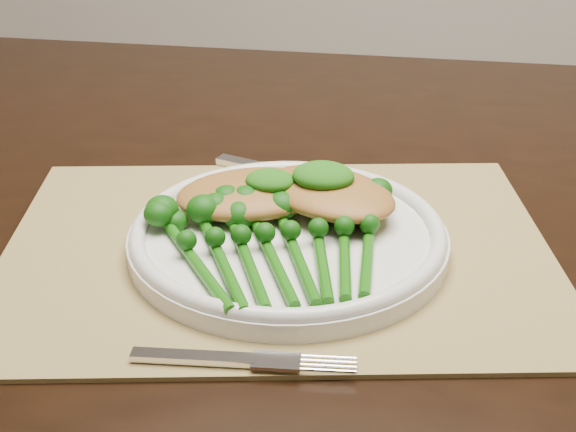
% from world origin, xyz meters
% --- Properties ---
extents(placemat, '(0.56, 0.46, 0.00)m').
position_xyz_m(placemat, '(0.07, -0.08, 0.75)').
color(placemat, '#97814D').
rests_on(placemat, dining_table).
extents(dinner_plate, '(0.28, 0.28, 0.03)m').
position_xyz_m(dinner_plate, '(0.08, -0.08, 0.77)').
color(dinner_plate, silver).
rests_on(dinner_plate, placemat).
extents(knife, '(0.22, 0.08, 0.01)m').
position_xyz_m(knife, '(0.05, 0.07, 0.76)').
color(knife, silver).
rests_on(knife, placemat).
extents(fork, '(0.16, 0.04, 0.00)m').
position_xyz_m(fork, '(0.09, -0.24, 0.76)').
color(fork, silver).
rests_on(fork, placemat).
extents(chicken_fillet_left, '(0.17, 0.15, 0.03)m').
position_xyz_m(chicken_fillet_left, '(0.03, -0.04, 0.79)').
color(chicken_fillet_left, '#A66F30').
rests_on(chicken_fillet_left, dinner_plate).
extents(chicken_fillet_right, '(0.16, 0.15, 0.03)m').
position_xyz_m(chicken_fillet_right, '(0.10, -0.03, 0.79)').
color(chicken_fillet_right, '#A66F30').
rests_on(chicken_fillet_right, dinner_plate).
extents(pesto_dollop_left, '(0.05, 0.04, 0.02)m').
position_xyz_m(pesto_dollop_left, '(0.05, -0.04, 0.80)').
color(pesto_dollop_left, '#134E0B').
rests_on(pesto_dollop_left, chicken_fillet_left).
extents(pesto_dollop_right, '(0.06, 0.05, 0.02)m').
position_xyz_m(pesto_dollop_right, '(0.10, -0.03, 0.81)').
color(pesto_dollop_right, '#134E0B').
rests_on(pesto_dollop_right, chicken_fillet_right).
extents(broccolini_bundle, '(0.23, 0.24, 0.04)m').
position_xyz_m(broccolini_bundle, '(0.08, -0.12, 0.78)').
color(broccolini_bundle, '#15560B').
rests_on(broccolini_bundle, dinner_plate).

